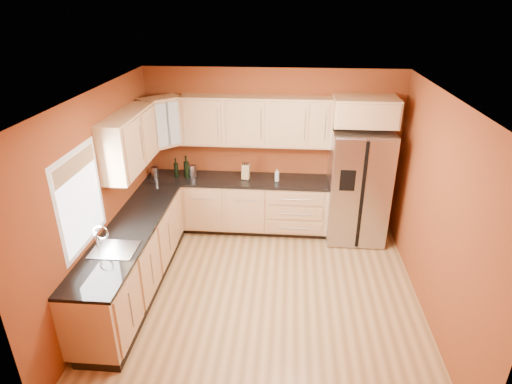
# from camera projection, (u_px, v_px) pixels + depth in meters

# --- Properties ---
(floor) EXTENTS (4.00, 4.00, 0.00)m
(floor) POSITION_uv_depth(u_px,v_px,m) (264.00, 294.00, 5.61)
(floor) COLOR olive
(floor) RESTS_ON ground
(ceiling) EXTENTS (4.00, 4.00, 0.00)m
(ceiling) POSITION_uv_depth(u_px,v_px,m) (265.00, 96.00, 4.52)
(ceiling) COLOR white
(ceiling) RESTS_ON wall_back
(wall_back) EXTENTS (4.00, 0.04, 2.60)m
(wall_back) POSITION_uv_depth(u_px,v_px,m) (272.00, 151.00, 6.88)
(wall_back) COLOR brown
(wall_back) RESTS_ON floor
(wall_front) EXTENTS (4.00, 0.04, 2.60)m
(wall_front) POSITION_uv_depth(u_px,v_px,m) (248.00, 323.00, 3.26)
(wall_front) COLOR brown
(wall_front) RESTS_ON floor
(wall_left) EXTENTS (0.04, 4.00, 2.60)m
(wall_left) POSITION_uv_depth(u_px,v_px,m) (101.00, 200.00, 5.22)
(wall_left) COLOR brown
(wall_left) RESTS_ON floor
(wall_right) EXTENTS (0.04, 4.00, 2.60)m
(wall_right) POSITION_uv_depth(u_px,v_px,m) (437.00, 212.00, 4.92)
(wall_right) COLOR brown
(wall_right) RESTS_ON floor
(base_cabinets_back) EXTENTS (2.90, 0.60, 0.88)m
(base_cabinets_back) POSITION_uv_depth(u_px,v_px,m) (237.00, 205.00, 7.01)
(base_cabinets_back) COLOR tan
(base_cabinets_back) RESTS_ON floor
(base_cabinets_left) EXTENTS (0.60, 2.80, 0.88)m
(base_cabinets_left) POSITION_uv_depth(u_px,v_px,m) (134.00, 260.00, 5.55)
(base_cabinets_left) COLOR tan
(base_cabinets_left) RESTS_ON floor
(countertop_back) EXTENTS (2.90, 0.62, 0.04)m
(countertop_back) POSITION_uv_depth(u_px,v_px,m) (236.00, 180.00, 6.81)
(countertop_back) COLOR black
(countertop_back) RESTS_ON base_cabinets_back
(countertop_left) EXTENTS (0.62, 2.80, 0.04)m
(countertop_left) POSITION_uv_depth(u_px,v_px,m) (130.00, 230.00, 5.36)
(countertop_left) COLOR black
(countertop_left) RESTS_ON base_cabinets_left
(upper_cabinets_back) EXTENTS (2.30, 0.33, 0.75)m
(upper_cabinets_back) POSITION_uv_depth(u_px,v_px,m) (256.00, 121.00, 6.53)
(upper_cabinets_back) COLOR tan
(upper_cabinets_back) RESTS_ON wall_back
(upper_cabinets_left) EXTENTS (0.33, 1.35, 0.75)m
(upper_cabinets_left) POSITION_uv_depth(u_px,v_px,m) (130.00, 141.00, 5.64)
(upper_cabinets_left) COLOR tan
(upper_cabinets_left) RESTS_ON wall_left
(corner_upper_cabinet) EXTENTS (0.67, 0.67, 0.75)m
(corner_upper_cabinet) POSITION_uv_depth(u_px,v_px,m) (162.00, 122.00, 6.48)
(corner_upper_cabinet) COLOR tan
(corner_upper_cabinet) RESTS_ON wall_back
(over_fridge_cabinet) EXTENTS (0.92, 0.60, 0.40)m
(over_fridge_cabinet) POSITION_uv_depth(u_px,v_px,m) (365.00, 111.00, 6.19)
(over_fridge_cabinet) COLOR tan
(over_fridge_cabinet) RESTS_ON wall_back
(refrigerator) EXTENTS (0.90, 0.75, 1.78)m
(refrigerator) POSITION_uv_depth(u_px,v_px,m) (358.00, 186.00, 6.61)
(refrigerator) COLOR #A7A7AC
(refrigerator) RESTS_ON floor
(window) EXTENTS (0.03, 0.90, 1.00)m
(window) POSITION_uv_depth(u_px,v_px,m) (81.00, 199.00, 4.66)
(window) COLOR white
(window) RESTS_ON wall_left
(sink_faucet) EXTENTS (0.50, 0.42, 0.30)m
(sink_faucet) POSITION_uv_depth(u_px,v_px,m) (113.00, 239.00, 4.84)
(sink_faucet) COLOR silver
(sink_faucet) RESTS_ON countertop_left
(canister_left) EXTENTS (0.16, 0.16, 0.21)m
(canister_left) POSITION_uv_depth(u_px,v_px,m) (193.00, 171.00, 6.82)
(canister_left) COLOR #A7A7AC
(canister_left) RESTS_ON countertop_back
(canister_right) EXTENTS (0.13, 0.13, 0.18)m
(canister_right) POSITION_uv_depth(u_px,v_px,m) (155.00, 172.00, 6.80)
(canister_right) COLOR #A7A7AC
(canister_right) RESTS_ON countertop_back
(wine_bottle_a) EXTENTS (0.09, 0.09, 0.37)m
(wine_bottle_a) POSITION_uv_depth(u_px,v_px,m) (186.00, 167.00, 6.76)
(wine_bottle_a) COLOR black
(wine_bottle_a) RESTS_ON countertop_back
(wine_bottle_b) EXTENTS (0.09, 0.09, 0.31)m
(wine_bottle_b) POSITION_uv_depth(u_px,v_px,m) (176.00, 168.00, 6.81)
(wine_bottle_b) COLOR black
(wine_bottle_b) RESTS_ON countertop_back
(knife_block) EXTENTS (0.13, 0.12, 0.23)m
(knife_block) POSITION_uv_depth(u_px,v_px,m) (246.00, 172.00, 6.75)
(knife_block) COLOR tan
(knife_block) RESTS_ON countertop_back
(soap_dispenser) EXTENTS (0.08, 0.08, 0.20)m
(soap_dispenser) POSITION_uv_depth(u_px,v_px,m) (277.00, 175.00, 6.67)
(soap_dispenser) COLOR silver
(soap_dispenser) RESTS_ON countertop_back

